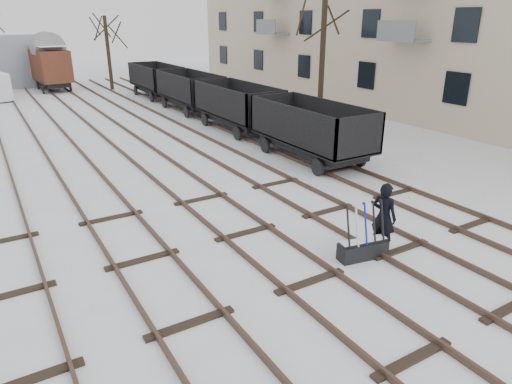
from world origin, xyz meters
TOP-DOWN VIEW (x-y plane):
  - ground at (0.00, 0.00)m, footprint 120.00×120.00m
  - tracks at (-0.00, 13.67)m, footprint 13.90×52.00m
  - ground_frame at (1.86, 0.25)m, footprint 1.35×0.63m
  - worker at (2.61, 0.35)m, footprint 0.61×0.77m
  - freight_wagon_a at (6.00, 7.85)m, footprint 2.38×5.94m
  - freight_wagon_b at (6.00, 14.25)m, footprint 2.38×5.94m
  - freight_wagon_c at (6.00, 20.65)m, footprint 2.38×5.94m
  - freight_wagon_d at (6.00, 27.05)m, footprint 2.38×5.94m
  - box_van_wagon at (-0.23, 34.83)m, footprint 2.88×4.93m
  - tree_near at (10.39, 12.75)m, footprint 0.30×0.30m
  - tree_far_right at (4.11, 32.94)m, footprint 0.30×0.30m

SIDE VIEW (x-z plane):
  - ground at x=0.00m, z-range 0.00..0.00m
  - tracks at x=0.00m, z-range -0.01..0.16m
  - ground_frame at x=1.86m, z-range -0.46..1.03m
  - freight_wagon_a at x=6.00m, z-range -0.29..2.14m
  - freight_wagon_b at x=6.00m, z-range -0.29..2.14m
  - freight_wagon_c at x=6.00m, z-range -0.29..2.14m
  - freight_wagon_d at x=6.00m, z-range -0.29..2.14m
  - worker at x=2.61m, z-range 0.00..1.86m
  - box_van_wagon at x=-0.23m, z-range 0.30..3.93m
  - tree_far_right at x=4.11m, z-range 0.00..5.89m
  - tree_near at x=10.39m, z-range 0.00..8.08m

